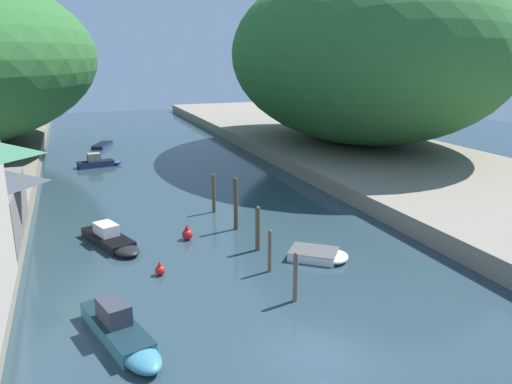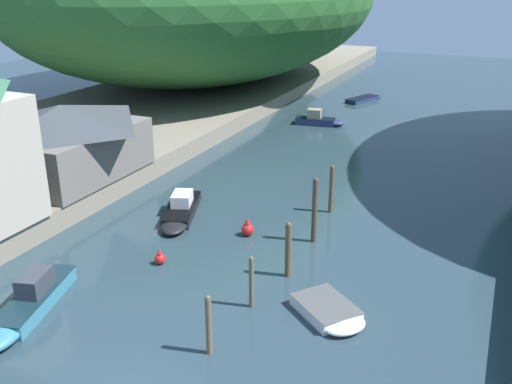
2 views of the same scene
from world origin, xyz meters
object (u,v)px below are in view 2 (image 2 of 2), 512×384
(boat_small_dinghy, at_px, (180,211))
(channel_buoy_far, at_px, (160,258))
(boat_open_rowboat, at_px, (366,98))
(channel_buoy_near, at_px, (248,229))
(person_on_quay, at_px, (86,161))
(boat_moored_right, at_px, (28,304))
(boat_red_skiff, at_px, (320,120))
(boat_white_cruiser, at_px, (331,313))
(boathouse_shed, at_px, (64,139))

(boat_small_dinghy, height_order, channel_buoy_far, boat_small_dinghy)
(boat_open_rowboat, bearing_deg, channel_buoy_near, -64.44)
(channel_buoy_far, bearing_deg, person_on_quay, 146.98)
(boat_moored_right, height_order, boat_red_skiff, boat_moored_right)
(boat_red_skiff, relative_size, boat_white_cruiser, 1.23)
(boat_open_rowboat, bearing_deg, channel_buoy_far, -68.47)
(boat_open_rowboat, relative_size, person_on_quay, 3.42)
(boathouse_shed, relative_size, person_on_quay, 5.95)
(boat_red_skiff, height_order, channel_buoy_near, boat_red_skiff)
(boat_red_skiff, xyz_separation_m, boat_white_cruiser, (10.69, -31.15, -0.20))
(boat_open_rowboat, height_order, boat_red_skiff, boat_red_skiff)
(boat_open_rowboat, relative_size, channel_buoy_near, 5.39)
(boat_moored_right, relative_size, boat_small_dinghy, 1.07)
(boat_moored_right, xyz_separation_m, boat_open_rowboat, (2.79, 48.93, -0.26))
(channel_buoy_near, xyz_separation_m, channel_buoy_far, (-2.68, -4.86, -0.09))
(boat_white_cruiser, bearing_deg, channel_buoy_far, -58.37)
(boathouse_shed, bearing_deg, boat_open_rowboat, 73.48)
(boat_small_dinghy, distance_m, person_on_quay, 7.71)
(boat_moored_right, bearing_deg, boat_open_rowboat, -109.17)
(boat_red_skiff, relative_size, person_on_quay, 2.88)
(boat_open_rowboat, relative_size, boat_red_skiff, 1.19)
(boat_red_skiff, distance_m, channel_buoy_far, 30.04)
(boat_moored_right, distance_m, channel_buoy_near, 12.29)
(boat_moored_right, distance_m, boat_red_skiff, 36.23)
(boathouse_shed, xyz_separation_m, boat_small_dinghy, (8.75, -0.34, -3.41))
(channel_buoy_near, bearing_deg, boat_white_cruiser, -41.65)
(boathouse_shed, distance_m, boat_small_dinghy, 9.39)
(channel_buoy_far, bearing_deg, boat_small_dinghy, 111.00)
(boathouse_shed, height_order, boat_open_rowboat, boathouse_shed)
(boat_open_rowboat, distance_m, channel_buoy_far, 42.73)
(boathouse_shed, bearing_deg, boat_moored_right, -55.88)
(boat_open_rowboat, distance_m, person_on_quay, 37.85)
(channel_buoy_near, bearing_deg, boat_moored_right, -115.98)
(boat_white_cruiser, bearing_deg, boat_small_dinghy, -81.39)
(boat_moored_right, bearing_deg, boat_red_skiff, -108.18)
(boat_small_dinghy, height_order, channel_buoy_near, boat_small_dinghy)
(boat_small_dinghy, distance_m, channel_buoy_near, 4.83)
(boat_open_rowboat, bearing_deg, boathouse_shed, -84.87)
(boat_red_skiff, relative_size, boat_small_dinghy, 0.78)
(boat_white_cruiser, height_order, boat_small_dinghy, boat_small_dinghy)
(boat_red_skiff, height_order, boat_small_dinghy, boat_red_skiff)
(boat_open_rowboat, xyz_separation_m, boat_white_cruiser, (9.33, -43.87, 0.03))
(boat_small_dinghy, xyz_separation_m, person_on_quay, (-7.42, 0.70, 1.98))
(boat_open_rowboat, xyz_separation_m, person_on_quay, (-9.61, -36.54, 2.15))
(channel_buoy_near, height_order, channel_buoy_far, channel_buoy_near)
(boat_small_dinghy, bearing_deg, person_on_quay, -25.71)
(boat_open_rowboat, xyz_separation_m, channel_buoy_far, (-0.09, -42.73, 0.10))
(boathouse_shed, bearing_deg, channel_buoy_near, -4.14)
(boathouse_shed, height_order, boat_white_cruiser, boathouse_shed)
(boat_open_rowboat, xyz_separation_m, channel_buoy_near, (2.59, -37.88, 0.19))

